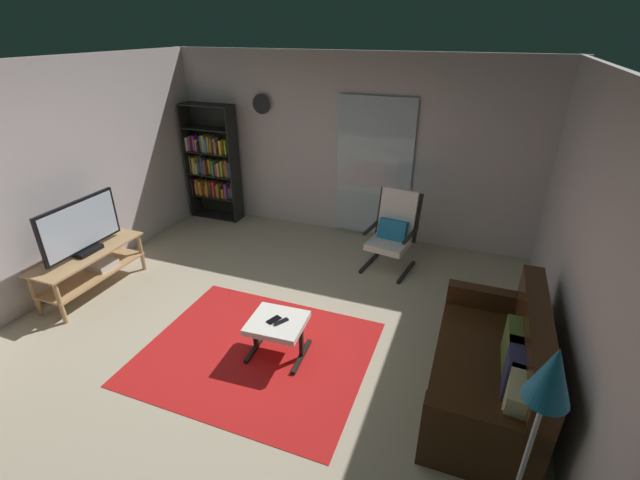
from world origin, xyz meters
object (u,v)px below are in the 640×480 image
(tv_remote, at_px, (281,322))
(wall_clock, at_px, (262,104))
(tv_stand, at_px, (92,264))
(television, at_px, (81,228))
(cell_phone, at_px, (274,320))
(bookshelf_near_tv, at_px, (213,165))
(leather_sofa, at_px, (493,370))
(lounge_armchair, at_px, (393,229))
(ottoman, at_px, (277,326))
(floor_lamp_by_sofa, at_px, (544,399))

(tv_remote, relative_size, wall_clock, 0.50)
(tv_stand, height_order, tv_remote, tv_stand)
(television, height_order, cell_phone, television)
(tv_stand, bearing_deg, bookshelf_near_tv, 87.39)
(leather_sofa, height_order, lounge_armchair, lounge_armchair)
(tv_stand, xyz_separation_m, ottoman, (2.55, -0.25, -0.02))
(tv_stand, relative_size, floor_lamp_by_sofa, 0.79)
(leather_sofa, distance_m, floor_lamp_by_sofa, 1.73)
(lounge_armchair, bearing_deg, ottoman, -106.99)
(television, bearing_deg, ottoman, -5.16)
(lounge_armchair, relative_size, ottoman, 1.87)
(leather_sofa, relative_size, cell_phone, 12.31)
(lounge_armchair, height_order, cell_phone, lounge_armchair)
(tv_stand, height_order, bookshelf_near_tv, bookshelf_near_tv)
(ottoman, bearing_deg, floor_lamp_by_sofa, -32.14)
(television, xyz_separation_m, leather_sofa, (4.48, -0.11, -0.50))
(lounge_armchair, height_order, ottoman, lounge_armchair)
(bookshelf_near_tv, height_order, cell_phone, bookshelf_near_tv)
(tv_remote, bearing_deg, wall_clock, 151.16)
(tv_stand, bearing_deg, floor_lamp_by_sofa, -18.31)
(ottoman, bearing_deg, leather_sofa, 3.54)
(bookshelf_near_tv, xyz_separation_m, ottoman, (2.44, -2.73, -0.56))
(tv_stand, relative_size, ottoman, 2.42)
(tv_remote, bearing_deg, television, -153.62)
(tv_remote, relative_size, cell_phone, 1.03)
(floor_lamp_by_sofa, bearing_deg, television, 161.93)
(wall_clock, bearing_deg, ottoman, -61.23)
(lounge_armchair, distance_m, cell_phone, 2.23)
(cell_phone, bearing_deg, lounge_armchair, 94.73)
(television, height_order, ottoman, television)
(tv_remote, bearing_deg, leather_sofa, 35.79)
(lounge_armchair, distance_m, tv_remote, 2.21)
(lounge_armchair, relative_size, floor_lamp_by_sofa, 0.61)
(cell_phone, relative_size, floor_lamp_by_sofa, 0.08)
(bookshelf_near_tv, height_order, wall_clock, wall_clock)
(television, relative_size, lounge_armchair, 1.01)
(tv_stand, distance_m, leather_sofa, 4.49)
(television, xyz_separation_m, floor_lamp_by_sofa, (4.54, -1.48, 0.55))
(cell_phone, bearing_deg, bookshelf_near_tv, 153.72)
(cell_phone, bearing_deg, wall_clock, 140.63)
(tv_remote, xyz_separation_m, wall_clock, (-1.64, 2.91, 1.45))
(bookshelf_near_tv, relative_size, floor_lamp_by_sofa, 1.10)
(television, bearing_deg, wall_clock, 70.23)
(television, xyz_separation_m, lounge_armchair, (3.20, 1.88, -0.29))
(tv_stand, bearing_deg, television, -83.97)
(floor_lamp_by_sofa, bearing_deg, tv_remote, 147.47)
(bookshelf_near_tv, relative_size, cell_phone, 13.08)
(bookshelf_near_tv, bearing_deg, tv_remote, -47.77)
(television, bearing_deg, lounge_armchair, 30.49)
(ottoman, distance_m, cell_phone, 0.08)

